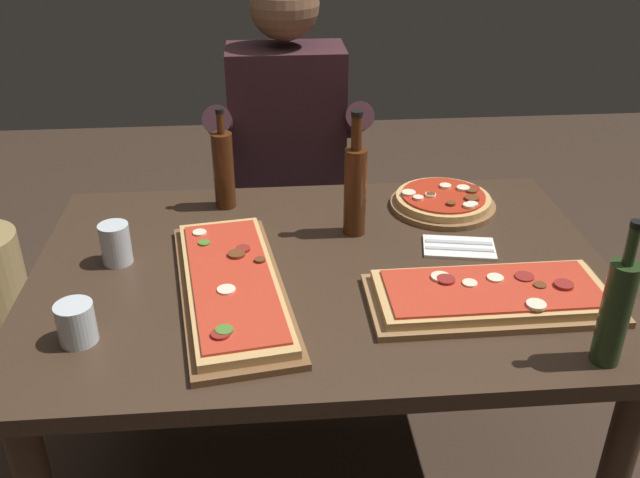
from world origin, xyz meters
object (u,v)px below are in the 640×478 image
at_px(oil_bottle_amber, 616,310).
at_px(tumbler_near_camera, 76,323).
at_px(diner_chair, 288,207).
at_px(seated_diner, 288,154).
at_px(wine_bottle_dark, 355,187).
at_px(pizza_rectangular_left, 232,285).
at_px(tumbler_far_side, 116,246).
at_px(pizza_rectangular_front, 491,296).
at_px(pizza_round_far, 443,201).
at_px(vinegar_bottle_green, 224,169).
at_px(dining_table, 322,299).

xyz_separation_m(oil_bottle_amber, tumbler_near_camera, (-1.05, 0.15, -0.08)).
distance_m(diner_chair, seated_diner, 0.28).
bearing_deg(wine_bottle_dark, diner_chair, 102.36).
height_order(pizza_rectangular_left, tumbler_far_side, tumbler_far_side).
xyz_separation_m(pizza_rectangular_front, tumbler_far_side, (-0.86, 0.25, 0.03)).
bearing_deg(seated_diner, pizza_round_far, -46.14).
height_order(tumbler_near_camera, diner_chair, diner_chair).
bearing_deg(pizza_rectangular_front, diner_chair, 111.51).
bearing_deg(pizza_rectangular_front, vinegar_bottle_green, 137.80).
bearing_deg(pizza_round_far, vinegar_bottle_green, 174.12).
bearing_deg(oil_bottle_amber, pizza_rectangular_front, 127.08).
xyz_separation_m(dining_table, wine_bottle_dark, (0.10, 0.17, 0.23)).
height_order(dining_table, pizza_rectangular_front, pizza_rectangular_front).
bearing_deg(vinegar_bottle_green, oil_bottle_amber, -44.86).
bearing_deg(pizza_rectangular_front, pizza_rectangular_left, 170.86).
xyz_separation_m(pizza_rectangular_left, diner_chair, (0.16, 0.95, -0.27)).
relative_size(pizza_rectangular_left, oil_bottle_amber, 2.11).
bearing_deg(pizza_rectangular_front, oil_bottle_amber, -52.92).
xyz_separation_m(wine_bottle_dark, tumbler_near_camera, (-0.62, -0.42, -0.09)).
bearing_deg(tumbler_near_camera, seated_diner, 64.36).
distance_m(dining_table, tumbler_near_camera, 0.60).
height_order(pizza_rectangular_front, tumbler_far_side, tumbler_far_side).
bearing_deg(pizza_rectangular_left, tumbler_far_side, 150.36).
relative_size(wine_bottle_dark, oil_bottle_amber, 1.08).
bearing_deg(diner_chair, dining_table, -86.71).
distance_m(pizza_round_far, diner_chair, 0.75).
distance_m(pizza_rectangular_left, tumbler_far_side, 0.33).
distance_m(oil_bottle_amber, tumbler_near_camera, 1.06).
height_order(pizza_rectangular_left, vinegar_bottle_green, vinegar_bottle_green).
bearing_deg(tumbler_near_camera, wine_bottle_dark, 34.05).
bearing_deg(dining_table, pizza_rectangular_front, -27.53).
bearing_deg(seated_diner, vinegar_bottle_green, -117.44).
relative_size(pizza_round_far, tumbler_near_camera, 3.39).
xyz_separation_m(pizza_rectangular_front, wine_bottle_dark, (-0.26, 0.36, 0.11)).
height_order(oil_bottle_amber, diner_chair, oil_bottle_amber).
relative_size(diner_chair, seated_diner, 0.65).
relative_size(oil_bottle_amber, diner_chair, 0.36).
bearing_deg(tumbler_near_camera, dining_table, 25.70).
relative_size(pizza_round_far, oil_bottle_amber, 0.96).
height_order(dining_table, pizza_round_far, pizza_round_far).
bearing_deg(tumbler_far_side, seated_diner, 56.20).
bearing_deg(seated_diner, tumbler_near_camera, -115.64).
height_order(vinegar_bottle_green, tumbler_far_side, vinegar_bottle_green).
xyz_separation_m(vinegar_bottle_green, tumbler_near_camera, (-0.28, -0.61, -0.07)).
bearing_deg(pizza_round_far, diner_chair, 127.03).
xyz_separation_m(dining_table, seated_diner, (-0.05, 0.74, 0.10)).
xyz_separation_m(pizza_round_far, tumbler_far_side, (-0.87, -0.23, 0.02)).
distance_m(tumbler_near_camera, seated_diner, 1.10).
xyz_separation_m(dining_table, tumbler_far_side, (-0.50, 0.07, 0.14)).
xyz_separation_m(pizza_rectangular_front, pizza_rectangular_left, (-0.58, 0.09, -0.00)).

